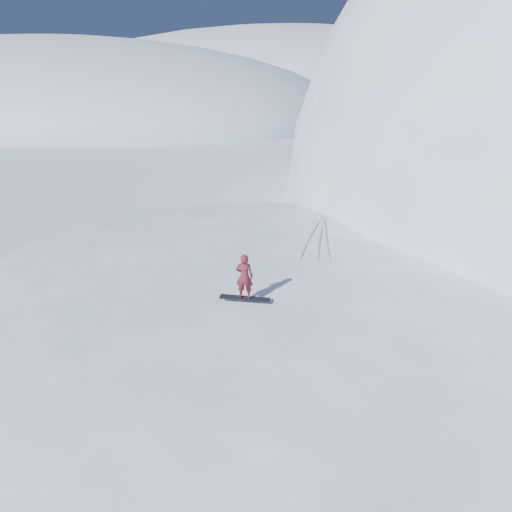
{
  "coord_description": "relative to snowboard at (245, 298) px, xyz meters",
  "views": [
    {
      "loc": [
        3.01,
        -12.66,
        9.48
      ],
      "look_at": [
        -2.1,
        0.3,
        3.5
      ],
      "focal_mm": 32.0,
      "sensor_mm": 36.0,
      "label": 1
    }
  ],
  "objects": [
    {
      "name": "ground",
      "position": [
        2.1,
        0.7,
        -2.41
      ],
      "size": [
        400.0,
        400.0,
        0.0
      ],
      "primitive_type": "plane",
      "color": "white",
      "rests_on": "ground"
    },
    {
      "name": "near_ridge",
      "position": [
        3.1,
        3.7,
        -2.41
      ],
      "size": [
        36.0,
        28.0,
        4.8
      ],
      "primitive_type": "ellipsoid",
      "color": "white",
      "rests_on": "ground"
    },
    {
      "name": "far_ridge_a",
      "position": [
        -67.9,
        60.7,
        -2.41
      ],
      "size": [
        120.0,
        70.0,
        28.0
      ],
      "primitive_type": "ellipsoid",
      "color": "white",
      "rests_on": "ground"
    },
    {
      "name": "far_ridge_c",
      "position": [
        -37.9,
        110.7,
        -2.41
      ],
      "size": [
        140.0,
        90.0,
        36.0
      ],
      "primitive_type": "ellipsoid",
      "color": "white",
      "rests_on": "ground"
    },
    {
      "name": "wind_bumps",
      "position": [
        1.54,
        2.82,
        -2.41
      ],
      "size": [
        16.0,
        14.4,
        1.0
      ],
      "color": "white",
      "rests_on": "ground"
    },
    {
      "name": "snowboard",
      "position": [
        0.0,
        0.0,
        0.0
      ],
      "size": [
        1.68,
        0.64,
        0.03
      ],
      "primitive_type": "cube",
      "rotation": [
        0.0,
        0.0,
        0.21
      ],
      "color": "black",
      "rests_on": "near_ridge"
    },
    {
      "name": "snowboarder",
      "position": [
        0.0,
        0.0,
        0.78
      ],
      "size": [
        0.62,
        0.47,
        1.53
      ],
      "primitive_type": "imported",
      "rotation": [
        0.0,
        0.0,
        3.35
      ],
      "color": "maroon",
      "rests_on": "snowboard"
    },
    {
      "name": "vapor_plume",
      "position": [
        -51.77,
        46.85,
        -2.41
      ],
      "size": [
        11.43,
        9.14,
        8.0
      ],
      "primitive_type": "ellipsoid",
      "color": "white",
      "rests_on": "ground"
    },
    {
      "name": "board_tracks",
      "position": [
        0.73,
        6.67,
        0.01
      ],
      "size": [
        2.02,
        5.96,
        0.04
      ],
      "color": "silver",
      "rests_on": "ground"
    }
  ]
}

